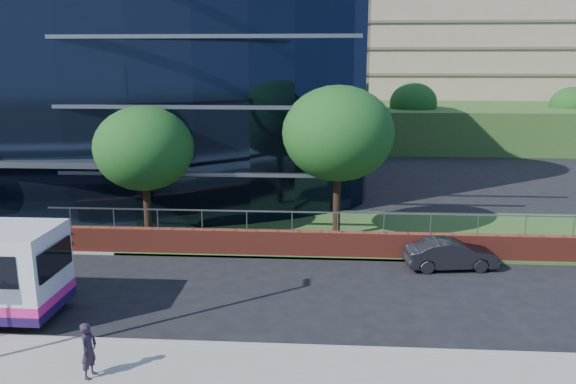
# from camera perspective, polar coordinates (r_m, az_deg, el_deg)

# --- Properties ---
(grass_verge) EXTENTS (36.00, 8.00, 0.12)m
(grass_verge) POSITION_cam_1_polar(r_m,az_deg,el_deg) (29.85, 20.45, -4.12)
(grass_verge) COLOR #2D511E
(grass_verge) RESTS_ON ground
(glass_office) EXTENTS (44.00, 23.10, 16.00)m
(glass_office) POSITION_cam_1_polar(r_m,az_deg,el_deg) (41.92, -24.26, 11.32)
(glass_office) COLOR black
(glass_office) RESTS_ON ground
(retaining_wall) EXTENTS (34.00, 0.40, 2.11)m
(retaining_wall) POSITION_cam_1_polar(r_m,az_deg,el_deg) (25.31, 14.16, -5.41)
(retaining_wall) COLOR maroon
(retaining_wall) RESTS_ON ground
(apartment_block) EXTENTS (60.00, 42.00, 30.00)m
(apartment_block) POSITION_cam_1_polar(r_m,az_deg,el_deg) (75.43, 17.07, 14.54)
(apartment_block) COLOR #2D511E
(apartment_block) RESTS_ON ground
(tree_far_c) EXTENTS (4.62, 4.62, 6.51)m
(tree_far_c) POSITION_cam_1_polar(r_m,az_deg,el_deg) (26.95, -14.42, 4.29)
(tree_far_c) COLOR black
(tree_far_c) RESTS_ON ground
(tree_far_d) EXTENTS (5.28, 5.28, 7.44)m
(tree_far_d) POSITION_cam_1_polar(r_m,az_deg,el_deg) (26.52, 5.11, 5.94)
(tree_far_d) COLOR black
(tree_far_d) RESTS_ON ground
(tree_dist_e) EXTENTS (4.62, 4.62, 6.51)m
(tree_dist_e) POSITION_cam_1_polar(r_m,az_deg,el_deg) (57.10, 12.61, 8.83)
(tree_dist_e) COLOR black
(tree_dist_e) RESTS_ON ground
(tree_dist_f) EXTENTS (4.29, 4.29, 6.05)m
(tree_dist_f) POSITION_cam_1_polar(r_m,az_deg,el_deg) (63.44, 26.88, 7.85)
(tree_dist_f) COLOR black
(tree_dist_f) RESTS_ON ground
(parked_car) EXTENTS (3.94, 1.82, 1.25)m
(parked_car) POSITION_cam_1_polar(r_m,az_deg,el_deg) (24.53, 16.17, -6.09)
(parked_car) COLOR black
(parked_car) RESTS_ON ground
(pedestrian) EXTENTS (0.46, 0.62, 1.56)m
(pedestrian) POSITION_cam_1_polar(r_m,az_deg,el_deg) (16.49, -19.59, -14.91)
(pedestrian) COLOR #241B29
(pedestrian) RESTS_ON pavement_near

